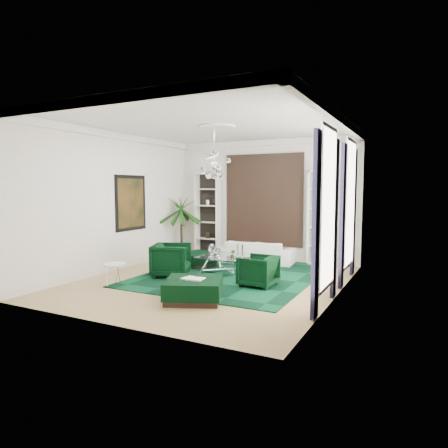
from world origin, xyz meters
The scene contains 30 objects.
floor centered at (0.00, 0.00, -0.01)m, with size 6.00×7.00×0.02m, color tan.
ceiling centered at (0.00, 0.00, 3.81)m, with size 6.00×7.00×0.02m, color white.
wall_back centered at (0.00, 3.51, 1.90)m, with size 6.00×0.02×3.80m, color white.
wall_front centered at (0.00, -3.51, 1.90)m, with size 6.00×0.02×3.80m, color white.
wall_left centered at (-3.01, 0.00, 1.90)m, with size 0.02×7.00×3.80m, color white.
wall_right centered at (3.01, 0.00, 1.90)m, with size 0.02×7.00×3.80m, color white.
crown_molding centered at (0.00, 0.00, 3.70)m, with size 6.00×7.00×0.18m, color white, non-canonical shape.
ceiling_medallion centered at (0.00, 0.30, 3.77)m, with size 0.90×0.90×0.05m, color white.
tapestry centered at (0.00, 3.46, 1.90)m, with size 2.50×0.06×2.80m, color black.
shelving_left centered at (-1.95, 3.31, 1.40)m, with size 0.90×0.38×2.80m, color white, non-canonical shape.
shelving_right centered at (1.95, 3.31, 1.40)m, with size 0.90×0.38×2.80m, color white, non-canonical shape.
painting centered at (-2.97, 0.60, 1.85)m, with size 0.04×1.30×1.60m, color black.
window_near centered at (2.99, -0.90, 1.90)m, with size 0.03×1.10×2.90m, color white.
curtain_near_a centered at (2.96, -1.68, 1.65)m, with size 0.07×0.30×3.25m, color black.
curtain_near_b centered at (2.96, -0.12, 1.65)m, with size 0.07×0.30×3.25m, color black.
window_far centered at (2.99, 1.50, 1.90)m, with size 0.03×1.10×2.90m, color white.
curtain_far_a centered at (2.96, 0.72, 1.65)m, with size 0.07×0.30×3.25m, color black.
curtain_far_b centered at (2.96, 2.28, 1.65)m, with size 0.07×0.30×3.25m, color black.
rug centered at (0.15, 0.83, 0.01)m, with size 4.20×5.00×0.02m, color black.
sofa centered at (0.06, 2.73, 0.33)m, with size 2.28×0.89×0.67m, color white.
armchair_left centered at (-1.21, 0.03, 0.43)m, with size 0.91×0.94×0.86m, color black.
armchair_right centered at (1.20, 0.05, 0.37)m, with size 0.78×0.80×0.73m, color black.
coffee_table centered at (-0.16, 1.10, 0.22)m, with size 1.30×1.30×0.45m, color white, non-canonical shape.
ottoman_side centered at (-1.32, 1.48, 0.20)m, with size 0.89×0.89×0.40m, color black.
ottoman_front centered at (0.47, -1.63, 0.22)m, with size 1.12×1.12×0.45m, color black.
book centered at (0.47, -1.63, 0.46)m, with size 0.45×0.30×0.03m, color white.
side_table centered at (-1.81, -1.43, 0.26)m, with size 0.54×0.54×0.52m, color white.
palm centered at (-2.65, 2.74, 1.28)m, with size 1.60×1.60×2.57m, color #194511, non-canonical shape.
chandelier centered at (-0.23, 0.57, 2.85)m, with size 0.87×0.87×0.78m, color white, non-canonical shape.
table_plant centered at (0.17, 0.83, 0.56)m, with size 0.13×0.10×0.23m, color #194511.
Camera 1 is at (4.62, -8.44, 2.30)m, focal length 32.00 mm.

